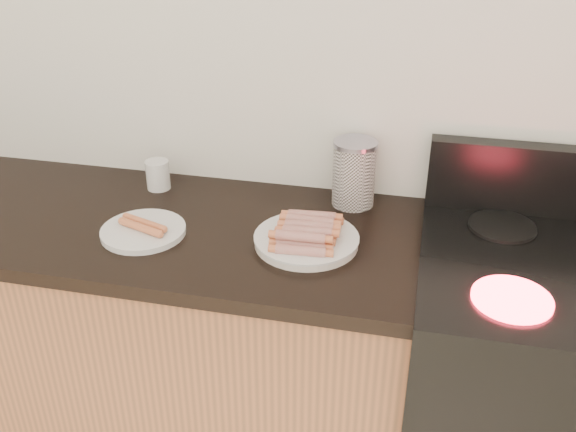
% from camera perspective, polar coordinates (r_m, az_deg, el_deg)
% --- Properties ---
extents(wall_back, '(4.00, 0.04, 2.60)m').
position_cam_1_polar(wall_back, '(1.85, 0.59, 13.94)').
color(wall_back, silver).
rests_on(wall_back, ground).
extents(cabinet_base, '(2.20, 0.59, 0.86)m').
position_cam_1_polar(cabinet_base, '(2.24, -19.36, -9.96)').
color(cabinet_base, '#955634').
rests_on(cabinet_base, floor).
extents(counter_slab, '(2.20, 0.62, 0.04)m').
position_cam_1_polar(counter_slab, '(2.01, -21.40, 0.20)').
color(counter_slab, black).
rests_on(counter_slab, cabinet_base).
extents(stove, '(0.76, 0.65, 0.91)m').
position_cam_1_polar(stove, '(1.98, 21.75, -15.50)').
color(stove, black).
rests_on(stove, floor).
extents(stove_panel, '(0.76, 0.06, 0.20)m').
position_cam_1_polar(stove_panel, '(1.92, 23.74, 2.70)').
color(stove_panel, black).
rests_on(stove_panel, stove).
extents(burner_near_left, '(0.18, 0.18, 0.01)m').
position_cam_1_polar(burner_near_left, '(1.54, 19.28, -6.97)').
color(burner_near_left, '#FF1E2D').
rests_on(burner_near_left, stove).
extents(burner_far_left, '(0.18, 0.18, 0.01)m').
position_cam_1_polar(burner_far_left, '(1.83, 18.50, -0.88)').
color(burner_far_left, black).
rests_on(burner_far_left, stove).
extents(main_plate, '(0.34, 0.34, 0.02)m').
position_cam_1_polar(main_plate, '(1.68, 1.64, -2.24)').
color(main_plate, silver).
rests_on(main_plate, counter_slab).
extents(side_plate, '(0.26, 0.26, 0.02)m').
position_cam_1_polar(side_plate, '(1.77, -12.74, -1.31)').
color(side_plate, white).
rests_on(side_plate, counter_slab).
extents(hotdog_pile, '(0.13, 0.20, 0.05)m').
position_cam_1_polar(hotdog_pile, '(1.66, 1.66, -1.29)').
color(hotdog_pile, maroon).
rests_on(hotdog_pile, main_plate).
extents(plain_sausages, '(0.13, 0.09, 0.02)m').
position_cam_1_polar(plain_sausages, '(1.76, -12.80, -0.79)').
color(plain_sausages, '#B85B35').
rests_on(plain_sausages, side_plate).
extents(canister, '(0.13, 0.13, 0.20)m').
position_cam_1_polar(canister, '(1.85, 5.89, 3.82)').
color(canister, silver).
rests_on(canister, counter_slab).
extents(mug, '(0.09, 0.09, 0.09)m').
position_cam_1_polar(mug, '(2.00, -11.49, 3.61)').
color(mug, white).
rests_on(mug, counter_slab).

